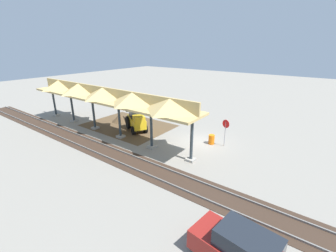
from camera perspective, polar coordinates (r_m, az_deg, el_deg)
The scene contains 9 objects.
ground_plane at distance 21.72m, azimuth 8.20°, elevation -4.28°, with size 120.00×120.00×0.00m, color gray.
dirt_work_zone at distance 26.51m, azimuth -10.05°, elevation 0.14°, with size 9.71×7.00×0.01m, color brown.
platform_canopy at distance 23.64m, azimuth -16.02°, elevation 7.80°, with size 21.87×3.20×4.90m.
rail_tracks at distance 16.82m, azimuth -2.82°, elevation -11.62°, with size 60.00×2.58×0.15m.
stop_sign at distance 20.81m, azimuth 14.41°, elevation -0.32°, with size 0.73×0.26×2.56m.
backhoe at distance 24.64m, azimuth -8.14°, elevation 1.83°, with size 4.96×3.60×2.82m.
dirt_mound at distance 28.13m, azimuth -11.94°, elevation 1.16°, with size 4.12×4.12×1.93m, color brown.
distant_parked_car at distance 10.75m, azimuth 18.38°, elevation -28.06°, with size 4.39×2.26×1.98m.
traffic_barrel at distance 21.54m, azimuth 10.98°, elevation -3.36°, with size 0.56×0.56×0.90m, color orange.
Camera 1 is at (-9.16, 17.62, 8.80)m, focal length 24.00 mm.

